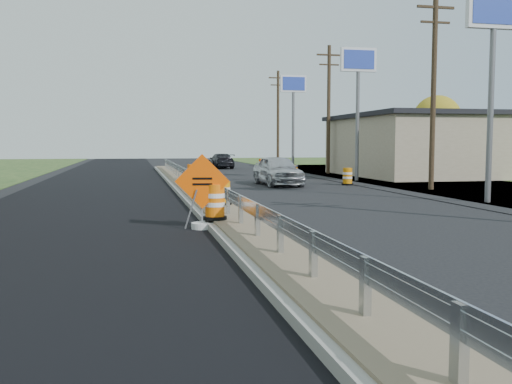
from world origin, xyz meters
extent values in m
plane|color=black|center=(0.00, 0.00, 0.00)|extent=(140.00, 140.00, 0.00)
cube|color=black|center=(-4.40, 10.00, 0.01)|extent=(7.20, 120.00, 0.01)
cube|color=gray|center=(0.00, 8.00, 0.09)|extent=(1.60, 55.00, 0.18)
cube|color=brown|center=(0.00, 8.00, 0.20)|extent=(1.25, 55.00, 0.05)
cube|color=silver|center=(0.00, -12.00, 0.58)|extent=(0.10, 0.15, 0.70)
cube|color=silver|center=(0.00, -10.00, 0.58)|extent=(0.10, 0.15, 0.70)
cube|color=silver|center=(0.00, -8.00, 0.58)|extent=(0.10, 0.15, 0.70)
cube|color=silver|center=(0.00, -6.00, 0.58)|extent=(0.10, 0.15, 0.70)
cube|color=silver|center=(0.00, -4.00, 0.58)|extent=(0.10, 0.15, 0.70)
cube|color=silver|center=(0.00, -2.00, 0.58)|extent=(0.10, 0.15, 0.70)
cube|color=silver|center=(0.00, 0.00, 0.58)|extent=(0.10, 0.15, 0.70)
cube|color=silver|center=(0.00, 2.00, 0.58)|extent=(0.10, 0.15, 0.70)
cube|color=silver|center=(0.00, 4.00, 0.58)|extent=(0.10, 0.15, 0.70)
cube|color=silver|center=(0.00, 6.00, 0.58)|extent=(0.10, 0.15, 0.70)
cube|color=silver|center=(0.00, 8.00, 0.58)|extent=(0.10, 0.15, 0.70)
cube|color=silver|center=(0.00, 10.00, 0.58)|extent=(0.10, 0.15, 0.70)
cube|color=silver|center=(0.00, 12.00, 0.58)|extent=(0.10, 0.15, 0.70)
cube|color=silver|center=(0.00, 14.00, 0.58)|extent=(0.10, 0.15, 0.70)
cube|color=silver|center=(0.00, 16.00, 0.58)|extent=(0.10, 0.15, 0.70)
cube|color=silver|center=(0.00, 18.00, 0.58)|extent=(0.10, 0.15, 0.70)
cube|color=silver|center=(0.00, 20.00, 0.58)|extent=(0.10, 0.15, 0.70)
cube|color=silver|center=(0.00, 22.00, 0.58)|extent=(0.10, 0.15, 0.70)
cube|color=silver|center=(0.00, 24.00, 0.58)|extent=(0.10, 0.15, 0.70)
cube|color=silver|center=(0.00, 26.00, 0.58)|extent=(0.10, 0.15, 0.70)
cube|color=silver|center=(0.00, 28.00, 0.58)|extent=(0.10, 0.15, 0.70)
cube|color=silver|center=(0.00, 30.00, 0.58)|extent=(0.10, 0.15, 0.70)
cube|color=silver|center=(0.00, 32.00, 0.58)|extent=(0.10, 0.15, 0.70)
cube|color=silver|center=(0.00, 9.00, 0.78)|extent=(0.04, 46.00, 0.34)
cube|color=silver|center=(0.00, 9.00, 0.70)|extent=(0.06, 46.00, 0.03)
cube|color=silver|center=(0.00, 9.00, 0.86)|extent=(0.06, 46.00, 0.03)
cube|color=tan|center=(21.00, 20.00, 2.00)|extent=(18.00, 12.00, 4.00)
cube|color=black|center=(21.00, 20.00, 4.12)|extent=(18.50, 12.50, 0.30)
cube|color=black|center=(12.05, 20.00, 1.60)|extent=(0.08, 7.20, 2.20)
cylinder|color=slate|center=(10.50, 3.00, 3.40)|extent=(0.22, 0.22, 6.80)
cube|color=white|center=(10.50, 3.00, 7.20)|extent=(2.20, 0.25, 1.40)
cube|color=#263FB2|center=(10.50, 3.00, 7.20)|extent=(1.90, 0.30, 1.10)
cylinder|color=slate|center=(10.50, 16.00, 3.40)|extent=(0.22, 0.22, 6.80)
cube|color=white|center=(10.50, 16.00, 7.20)|extent=(2.20, 0.25, 1.40)
cube|color=#263FB2|center=(10.50, 16.00, 7.20)|extent=(1.90, 0.30, 1.10)
cylinder|color=slate|center=(10.50, 30.00, 3.40)|extent=(0.22, 0.22, 6.80)
cube|color=white|center=(10.50, 30.00, 7.20)|extent=(2.20, 0.25, 1.40)
cube|color=#263FB2|center=(10.50, 30.00, 7.20)|extent=(1.90, 0.30, 1.10)
cylinder|color=#473523|center=(11.50, 9.00, 4.70)|extent=(0.26, 0.26, 9.40)
cube|color=#473523|center=(11.50, 9.00, 8.70)|extent=(1.90, 0.12, 0.12)
cube|color=#473523|center=(11.50, 9.00, 8.00)|extent=(1.50, 0.10, 0.10)
cylinder|color=#473523|center=(11.50, 24.00, 4.70)|extent=(0.26, 0.26, 9.40)
cube|color=#473523|center=(11.50, 24.00, 8.70)|extent=(1.90, 0.12, 0.12)
cube|color=#473523|center=(11.50, 24.00, 8.00)|extent=(1.50, 0.10, 0.10)
cylinder|color=#473523|center=(11.50, 39.00, 4.70)|extent=(0.26, 0.26, 9.40)
cube|color=#473523|center=(11.50, 39.00, 8.70)|extent=(1.90, 0.12, 0.12)
cube|color=#473523|center=(11.50, 39.00, 8.00)|extent=(1.50, 0.10, 0.10)
cylinder|color=#473523|center=(26.00, 34.00, 1.54)|extent=(0.36, 0.36, 3.08)
sphere|color=gold|center=(26.00, 34.00, 4.55)|extent=(4.62, 4.62, 4.62)
cylinder|color=white|center=(-0.90, -1.32, 0.09)|extent=(0.60, 0.60, 0.17)
cube|color=slate|center=(-1.20, -1.32, 0.54)|extent=(0.36, 0.10, 1.04)
cube|color=slate|center=(-0.60, -1.32, 0.54)|extent=(0.36, 0.10, 1.04)
cube|color=slate|center=(-0.90, -1.27, 0.54)|extent=(0.09, 0.27, 1.06)
cube|color=#E54D04|center=(-0.90, -1.32, 1.27)|extent=(1.43, 0.26, 1.44)
cube|color=black|center=(-0.90, -1.34, 1.34)|extent=(0.51, 0.09, 0.05)
cube|color=black|center=(-0.90, -1.34, 1.19)|extent=(0.51, 0.09, 0.05)
cylinder|color=black|center=(-0.55, -1.18, 0.27)|extent=(0.65, 0.65, 0.09)
cylinder|color=orange|center=(-0.55, -1.18, 0.73)|extent=(0.52, 0.52, 0.91)
cylinder|color=white|center=(-0.55, -1.18, 0.88)|extent=(0.53, 0.53, 0.12)
cylinder|color=white|center=(-0.55, -1.18, 0.64)|extent=(0.53, 0.53, 0.12)
cylinder|color=black|center=(0.27, 2.49, 0.27)|extent=(0.53, 0.53, 0.07)
cylinder|color=orange|center=(0.27, 2.49, 0.64)|extent=(0.42, 0.42, 0.74)
cylinder|color=white|center=(0.27, 2.49, 0.76)|extent=(0.44, 0.44, 0.10)
cylinder|color=white|center=(0.27, 2.49, 0.57)|extent=(0.44, 0.44, 0.10)
cylinder|color=black|center=(0.55, 16.01, 0.27)|extent=(0.58, 0.58, 0.08)
cylinder|color=#E15809|center=(0.55, 16.01, 0.67)|extent=(0.46, 0.46, 0.81)
cylinder|color=white|center=(0.55, 16.01, 0.81)|extent=(0.48, 0.48, 0.11)
cylinder|color=white|center=(0.55, 16.01, 0.60)|extent=(0.48, 0.48, 0.11)
cylinder|color=black|center=(8.74, 12.98, 0.04)|extent=(0.63, 0.63, 0.08)
cylinder|color=orange|center=(8.74, 12.98, 0.49)|extent=(0.51, 0.51, 0.89)
cylinder|color=white|center=(8.74, 12.98, 0.63)|extent=(0.52, 0.52, 0.12)
cylinder|color=white|center=(8.74, 12.98, 0.40)|extent=(0.52, 0.52, 0.12)
cylinder|color=black|center=(7.48, 19.19, 0.04)|extent=(0.59, 0.59, 0.08)
cylinder|color=orange|center=(7.48, 19.19, 0.45)|extent=(0.47, 0.47, 0.82)
cylinder|color=white|center=(7.48, 19.19, 0.59)|extent=(0.48, 0.48, 0.11)
cylinder|color=white|center=(7.48, 19.19, 0.37)|extent=(0.48, 0.48, 0.11)
cylinder|color=black|center=(8.65, 33.85, 0.04)|extent=(0.59, 0.59, 0.08)
cylinder|color=#FF500A|center=(8.65, 33.85, 0.45)|extent=(0.47, 0.47, 0.83)
cylinder|color=white|center=(8.65, 33.85, 0.59)|extent=(0.49, 0.49, 0.11)
cylinder|color=white|center=(8.65, 33.85, 0.37)|extent=(0.49, 0.49, 0.11)
imported|color=silver|center=(4.97, 13.56, 0.81)|extent=(2.07, 4.82, 1.62)
imported|color=black|center=(5.13, 35.00, 0.67)|extent=(2.06, 4.68, 1.34)
camera|label=1|loc=(-2.67, -16.22, 2.27)|focal=40.00mm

